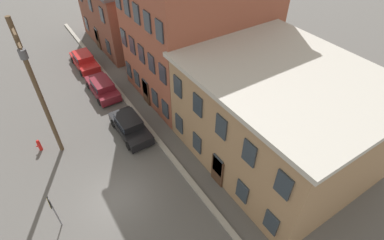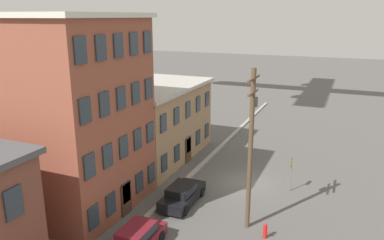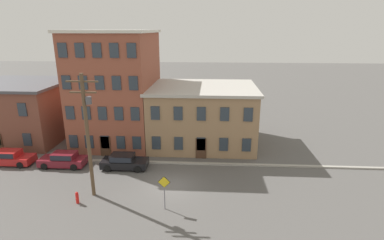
% 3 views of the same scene
% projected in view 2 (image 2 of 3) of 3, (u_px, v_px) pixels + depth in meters
% --- Properties ---
extents(ground_plane, '(200.00, 200.00, 0.00)m').
position_uv_depth(ground_plane, '(246.00, 183.00, 29.35)').
color(ground_plane, '#565451').
extents(kerb_strip, '(56.00, 0.36, 0.16)m').
position_uv_depth(kerb_strip, '(193.00, 173.00, 31.03)').
color(kerb_strip, '#9E998E').
rests_on(kerb_strip, ground_plane).
extents(apartment_midblock, '(8.95, 11.15, 12.83)m').
position_uv_depth(apartment_midblock, '(54.00, 112.00, 25.04)').
color(apartment_midblock, brown).
rests_on(apartment_midblock, ground_plane).
extents(apartment_far, '(12.10, 9.97, 6.73)m').
position_uv_depth(apartment_far, '(141.00, 120.00, 34.56)').
color(apartment_far, '#9E7A56').
rests_on(apartment_far, ground_plane).
extents(car_maroon, '(4.40, 1.92, 1.43)m').
position_uv_depth(car_maroon, '(135.00, 239.00, 20.61)').
color(car_maroon, maroon).
rests_on(car_maroon, ground_plane).
extents(car_black, '(4.40, 1.92, 1.43)m').
position_uv_depth(car_black, '(182.00, 194.00, 25.92)').
color(car_black, black).
rests_on(car_black, ground_plane).
extents(caution_sign, '(0.93, 0.08, 2.72)m').
position_uv_depth(caution_sign, '(291.00, 168.00, 27.52)').
color(caution_sign, slate).
rests_on(caution_sign, ground_plane).
extents(utility_pole, '(2.40, 0.44, 9.88)m').
position_uv_depth(utility_pole, '(251.00, 142.00, 21.80)').
color(utility_pole, brown).
rests_on(utility_pole, ground_plane).
extents(fire_hydrant, '(0.24, 0.34, 0.96)m').
position_uv_depth(fire_hydrant, '(265.00, 231.00, 21.94)').
color(fire_hydrant, red).
rests_on(fire_hydrant, ground_plane).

